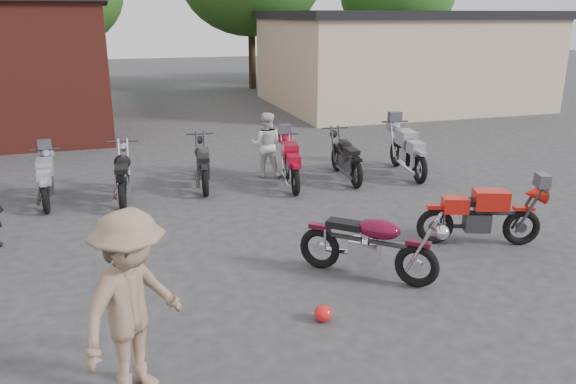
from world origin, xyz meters
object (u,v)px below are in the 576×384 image
object	(u,v)px
person_light	(266,145)
row_bike_4	(290,161)
person_tan	(133,305)
sportbike	(482,212)
row_bike_3	(203,161)
helmet	(323,313)
row_bike_6	(408,149)
row_bike_1	(46,178)
row_bike_5	(346,154)
row_bike_2	(123,172)
vintage_motorcycle	(370,240)

from	to	relation	value
person_light	row_bike_4	world-z (taller)	person_light
person_light	person_tan	bearing A→B (deg)	87.23
sportbike	row_bike_3	bearing A→B (deg)	149.15
helmet	row_bike_4	size ratio (longest dim) A/B	0.12
row_bike_4	row_bike_6	distance (m)	2.92
helmet	person_light	xyz separation A→B (m)	(1.05, 6.53, 0.65)
sportbike	helmet	size ratio (longest dim) A/B	8.46
helmet	person_light	world-z (taller)	person_light
row_bike_1	row_bike_5	size ratio (longest dim) A/B	0.90
row_bike_3	helmet	bearing A→B (deg)	-169.44
sportbike	person_tan	size ratio (longest dim) A/B	1.00
helmet	row_bike_3	bearing A→B (deg)	94.56
person_light	row_bike_2	size ratio (longest dim) A/B	0.75
row_bike_4	sportbike	bearing A→B (deg)	-145.26
row_bike_3	row_bike_1	bearing A→B (deg)	99.44
sportbike	row_bike_5	world-z (taller)	row_bike_5
sportbike	row_bike_4	xyz separation A→B (m)	(-1.98, 4.13, -0.00)
row_bike_4	helmet	bearing A→B (deg)	175.58
vintage_motorcycle	row_bike_6	world-z (taller)	row_bike_6
sportbike	row_bike_3	distance (m)	6.02
helmet	sportbike	bearing A→B (deg)	24.53
row_bike_6	row_bike_2	bearing A→B (deg)	98.24
row_bike_2	row_bike_5	world-z (taller)	row_bike_2
person_tan	row_bike_4	size ratio (longest dim) A/B	1.01
row_bike_3	row_bike_4	xyz separation A→B (m)	(1.86, -0.51, -0.01)
sportbike	row_bike_6	size ratio (longest dim) A/B	0.91
helmet	row_bike_2	distance (m)	6.13
sportbike	row_bike_6	xyz separation A→B (m)	(0.95, 4.20, 0.06)
row_bike_2	row_bike_3	xyz separation A→B (m)	(1.70, 0.46, -0.01)
row_bike_5	sportbike	bearing A→B (deg)	-167.03
row_bike_5	row_bike_2	bearing A→B (deg)	95.91
row_bike_1	person_tan	bearing A→B (deg)	-170.48
person_light	row_bike_6	distance (m)	3.34
person_tan	row_bike_3	distance (m)	7.11
row_bike_5	person_tan	bearing A→B (deg)	147.43
sportbike	row_bike_5	size ratio (longest dim) A/B	0.97
row_bike_2	row_bike_3	bearing A→B (deg)	-70.85
row_bike_1	row_bike_4	distance (m)	5.05
helmet	person_tan	bearing A→B (deg)	-162.46
person_light	row_bike_1	world-z (taller)	person_light
vintage_motorcycle	row_bike_5	bearing A→B (deg)	113.38
sportbike	person_light	distance (m)	5.51
helmet	row_bike_4	bearing A→B (deg)	76.42
person_light	row_bike_5	distance (m)	1.85
row_bike_6	person_light	bearing A→B (deg)	84.04
row_bike_1	row_bike_4	xyz separation A→B (m)	(5.04, -0.32, 0.04)
helmet	row_bike_6	distance (m)	7.17
person_tan	row_bike_6	xyz separation A→B (m)	(6.54, 6.44, -0.35)
vintage_motorcycle	sportbike	distance (m)	2.36
sportbike	row_bike_1	bearing A→B (deg)	167.20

